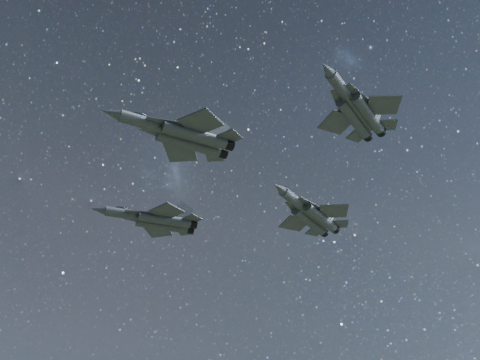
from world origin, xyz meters
TOP-DOWN VIEW (x-y plane):
  - jet_lead at (-10.80, -1.86)m, footprint 20.14×13.81m
  - jet_left at (0.21, 24.15)m, footprint 20.10×13.42m
  - jet_right at (4.47, -20.94)m, footprint 17.34×11.62m
  - jet_slot at (16.52, 0.53)m, footprint 19.11×12.91m

SIDE VIEW (x-z plane):
  - jet_slot at x=16.52m, z-range 156.28..161.10m
  - jet_lead at x=-10.80m, z-range 158.61..163.67m
  - jet_right at x=4.47m, z-range 158.97..163.35m
  - jet_left at x=0.21m, z-range 159.67..164.76m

